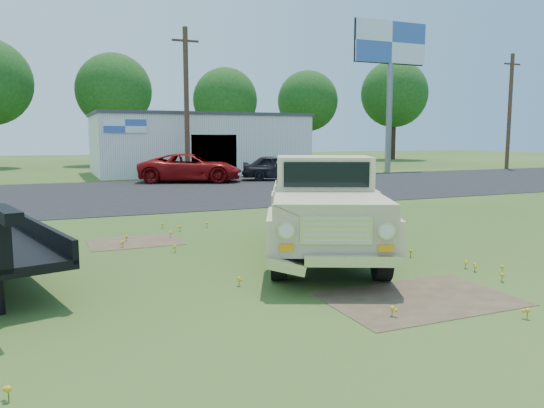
{
  "coord_description": "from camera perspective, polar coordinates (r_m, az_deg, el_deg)",
  "views": [
    {
      "loc": [
        -3.92,
        -9.67,
        2.6
      ],
      "look_at": [
        0.63,
        1.0,
        1.11
      ],
      "focal_mm": 35.0,
      "sensor_mm": 36.0,
      "label": 1
    }
  ],
  "objects": [
    {
      "name": "ground",
      "position": [
        10.75,
        -0.99,
        -6.7
      ],
      "size": [
        140.0,
        140.0,
        0.0
      ],
      "primitive_type": "plane",
      "color": "#2D4B18",
      "rests_on": "ground"
    },
    {
      "name": "red_pickup",
      "position": [
        30.5,
        -8.76,
        3.84
      ],
      "size": [
        6.36,
        4.55,
        1.61
      ],
      "primitive_type": "imported",
      "rotation": [
        0.0,
        0.0,
        1.21
      ],
      "color": "maroon",
      "rests_on": "ground"
    },
    {
      "name": "billboard",
      "position": [
        41.75,
        12.61,
        15.31
      ],
      "size": [
        6.1,
        0.45,
        11.05
      ],
      "color": "slate",
      "rests_on": "ground"
    },
    {
      "name": "dirt_patch_a",
      "position": [
        8.97,
        15.55,
        -9.81
      ],
      "size": [
        3.0,
        2.0,
        0.01
      ],
      "primitive_type": "cube",
      "color": "#4F3A2A",
      "rests_on": "ground"
    },
    {
      "name": "treeline_d",
      "position": [
        50.67,
        -16.64,
        11.55
      ],
      "size": [
        6.72,
        6.72,
        10.0
      ],
      "color": "#321F17",
      "rests_on": "ground"
    },
    {
      "name": "asphalt_lot",
      "position": [
        25.11,
        -13.98,
        1.14
      ],
      "size": [
        90.0,
        14.0,
        0.02
      ],
      "primitive_type": "cube",
      "color": "black",
      "rests_on": "ground"
    },
    {
      "name": "treeline_g",
      "position": [
        61.47,
        13.03,
        11.46
      ],
      "size": [
        7.36,
        7.36,
        10.95
      ],
      "color": "#321F17",
      "rests_on": "ground"
    },
    {
      "name": "vintage_pickup_truck",
      "position": [
        11.39,
        5.53,
        -0.33
      ],
      "size": [
        4.62,
        6.46,
        2.19
      ],
      "primitive_type": null,
      "rotation": [
        0.0,
        0.0,
        -0.42
      ],
      "color": "beige",
      "rests_on": "ground"
    },
    {
      "name": "utility_pole_mid",
      "position": [
        32.7,
        -9.18,
        10.72
      ],
      "size": [
        1.6,
        0.3,
        9.0
      ],
      "color": "#432A1F",
      "rests_on": "ground"
    },
    {
      "name": "dirt_patch_b",
      "position": [
        13.56,
        -14.55,
        -3.99
      ],
      "size": [
        2.2,
        1.6,
        0.01
      ],
      "primitive_type": "cube",
      "color": "#4F3A2A",
      "rests_on": "ground"
    },
    {
      "name": "treeline_e",
      "position": [
        51.31,
        -5.05,
        11.06
      ],
      "size": [
        6.08,
        6.08,
        9.04
      ],
      "color": "#321F17",
      "rests_on": "ground"
    },
    {
      "name": "commercial_building",
      "position": [
        37.98,
        -7.99,
        6.48
      ],
      "size": [
        14.2,
        8.2,
        4.15
      ],
      "color": "silver",
      "rests_on": "ground"
    },
    {
      "name": "treeline_f",
      "position": [
        57.47,
        3.85,
        10.98
      ],
      "size": [
        6.4,
        6.4,
        9.52
      ],
      "color": "#321F17",
      "rests_on": "ground"
    },
    {
      "name": "utility_pole_east",
      "position": [
        46.44,
        24.19,
        9.14
      ],
      "size": [
        1.6,
        0.3,
        9.0
      ],
      "color": "#432A1F",
      "rests_on": "ground"
    },
    {
      "name": "dark_sedan",
      "position": [
        31.43,
        0.78,
        3.93
      ],
      "size": [
        4.75,
        3.24,
        1.5
      ],
      "primitive_type": "imported",
      "rotation": [
        0.0,
        0.0,
        1.2
      ],
      "color": "black",
      "rests_on": "ground"
    }
  ]
}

